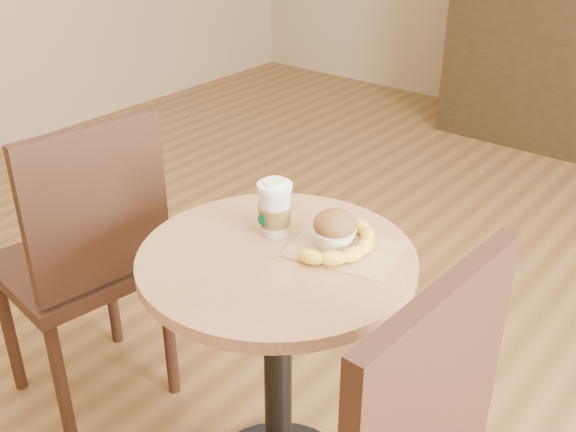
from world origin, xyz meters
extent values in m
cylinder|color=black|center=(-0.10, 0.07, 0.38)|extent=(0.07, 0.07, 0.72)
cylinder|color=#AD784F|center=(-0.10, 0.07, 0.73)|extent=(0.63, 0.63, 0.03)
cube|color=#321B11|center=(-0.81, 0.00, 0.47)|extent=(0.48, 0.48, 0.04)
cylinder|color=#321B11|center=(-0.96, 0.20, 0.24)|extent=(0.04, 0.04, 0.47)
cylinder|color=#321B11|center=(-1.02, -0.15, 0.24)|extent=(0.04, 0.04, 0.47)
cylinder|color=#321B11|center=(-0.61, 0.15, 0.24)|extent=(0.04, 0.04, 0.47)
cylinder|color=#321B11|center=(-0.66, -0.20, 0.24)|extent=(0.04, 0.04, 0.47)
cube|color=#321B11|center=(-0.62, -0.03, 0.74)|extent=(0.09, 0.40, 0.44)
cube|color=#321B11|center=(0.42, -0.19, 0.78)|extent=(0.05, 0.42, 0.47)
cube|color=#A88651|center=(0.01, 0.18, 0.75)|extent=(0.27, 0.23, 0.00)
cylinder|color=white|center=(-0.16, 0.14, 0.87)|extent=(0.08, 0.08, 0.01)
cylinder|color=white|center=(-0.16, 0.14, 0.88)|extent=(0.05, 0.05, 0.01)
cylinder|color=#07462C|center=(-0.17, 0.10, 0.80)|extent=(0.03, 0.01, 0.03)
ellipsoid|color=brown|center=(-0.01, 0.17, 0.81)|extent=(0.10, 0.10, 0.06)
ellipsoid|color=beige|center=(-0.01, 0.17, 0.83)|extent=(0.04, 0.04, 0.02)
camera|label=1|loc=(0.74, -0.93, 1.53)|focal=42.00mm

